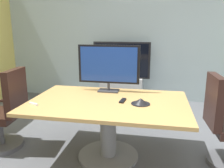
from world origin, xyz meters
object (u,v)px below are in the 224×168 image
(office_chair_left, at_px, (6,116))
(tv_monitor, at_px, (109,66))
(wall_display_unit, at_px, (121,82))
(conference_table, at_px, (108,115))
(conference_phone, at_px, (141,101))
(remote_control, at_px, (123,101))

(office_chair_left, relative_size, tv_monitor, 1.30)
(tv_monitor, xyz_separation_m, wall_display_unit, (-0.09, 1.79, -0.66))
(conference_table, bearing_deg, wall_display_unit, 94.35)
(conference_phone, bearing_deg, wall_display_unit, 103.93)
(conference_table, bearing_deg, remote_control, 6.82)
(tv_monitor, distance_m, wall_display_unit, 1.91)
(conference_phone, relative_size, remote_control, 1.29)
(tv_monitor, height_order, conference_phone, tv_monitor)
(office_chair_left, distance_m, wall_display_unit, 2.56)
(conference_table, relative_size, wall_display_unit, 1.44)
(office_chair_left, xyz_separation_m, wall_display_unit, (1.22, 2.25, -0.01))
(office_chair_left, height_order, tv_monitor, tv_monitor)
(conference_table, xyz_separation_m, conference_phone, (0.39, -0.04, 0.22))
(tv_monitor, height_order, wall_display_unit, tv_monitor)
(wall_display_unit, relative_size, remote_control, 7.71)
(remote_control, bearing_deg, wall_display_unit, 105.27)
(office_chair_left, xyz_separation_m, tv_monitor, (1.31, 0.46, 0.65))
(conference_table, distance_m, tv_monitor, 0.70)
(tv_monitor, relative_size, remote_control, 4.94)
(tv_monitor, bearing_deg, remote_control, -58.28)
(office_chair_left, bearing_deg, remote_control, 87.43)
(office_chair_left, height_order, wall_display_unit, wall_display_unit)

